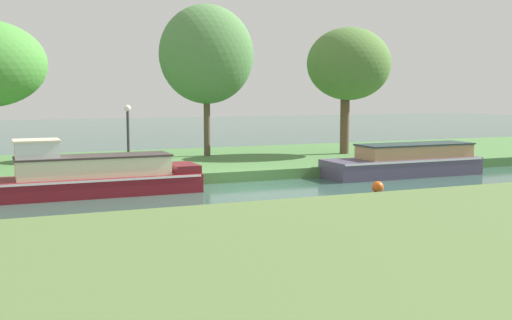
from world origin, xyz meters
The scene contains 10 objects.
ground_plane centered at (0.00, 0.00, 0.00)m, with size 120.00×120.00×0.00m, color #335549.
riverbank_far centered at (0.00, 7.00, 0.20)m, with size 72.00×10.00×0.40m, color #48763D.
riverbank_near centered at (0.00, -9.00, 0.20)m, with size 72.00×10.00×0.40m, color #536C39.
maroon_barge centered at (-5.70, 1.20, 0.60)m, with size 8.08×1.88×1.86m.
slate_narrowboat centered at (6.96, 1.20, 0.56)m, with size 6.53×1.96×1.28m.
willow_tree_centre centered at (0.85, 7.91, 5.02)m, with size 4.39×3.28×6.88m.
willow_tree_right centered at (7.23, 6.11, 4.61)m, with size 4.05×3.53×5.94m.
lamp_post centered at (-3.75, 3.15, 1.99)m, with size 0.24×0.24×2.48m.
mooring_post_near centered at (7.85, 2.34, 0.70)m, with size 0.20×0.20×0.60m, color #474126.
channel_buoy centered at (3.47, -2.07, 0.20)m, with size 0.39×0.39×0.39m, color #E55919.
Camera 1 is at (-8.28, -19.58, 3.37)m, focal length 44.18 mm.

